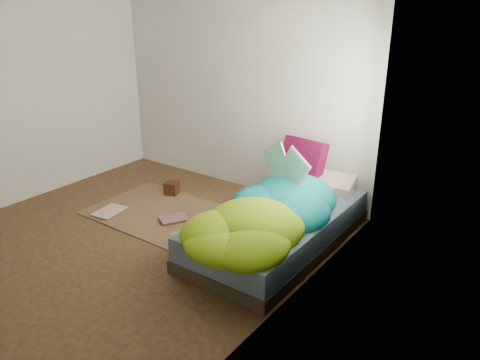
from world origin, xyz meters
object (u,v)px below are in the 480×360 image
object	(u,v)px
pillow_magenta	(303,161)
floor_book_b	(171,215)
floor_book_a	(101,209)
open_book	(285,155)
bed	(278,229)
wooden_box	(172,188)

from	to	relation	value
pillow_magenta	floor_book_b	size ratio (longest dim) A/B	1.70
floor_book_a	open_book	bearing A→B (deg)	13.70
pillow_magenta	floor_book_a	bearing A→B (deg)	-136.35
bed	floor_book_b	xyz separation A→B (m)	(-1.25, -0.17, -0.14)
pillow_magenta	open_book	distance (m)	0.65
wooden_box	pillow_magenta	bearing A→B (deg)	20.08
open_book	floor_book_a	bearing A→B (deg)	-143.17
bed	floor_book_a	distance (m)	2.05
pillow_magenta	floor_book_b	xyz separation A→B (m)	(-1.05, -0.99, -0.55)
pillow_magenta	floor_book_b	bearing A→B (deg)	-130.03
bed	floor_book_b	world-z (taller)	bed
open_book	wooden_box	xyz separation A→B (m)	(-1.58, 0.05, -0.74)
pillow_magenta	wooden_box	bearing A→B (deg)	-153.42
floor_book_a	bed	bearing A→B (deg)	6.73
floor_book_a	wooden_box	bearing A→B (deg)	60.70
bed	floor_book_a	world-z (taller)	bed
open_book	floor_book_b	bearing A→B (deg)	-145.80
pillow_magenta	floor_book_a	world-z (taller)	pillow_magenta
bed	open_book	world-z (taller)	open_book
open_book	floor_book_a	distance (m)	2.20
open_book	floor_book_b	distance (m)	1.48
pillow_magenta	open_book	size ratio (longest dim) A/B	0.97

